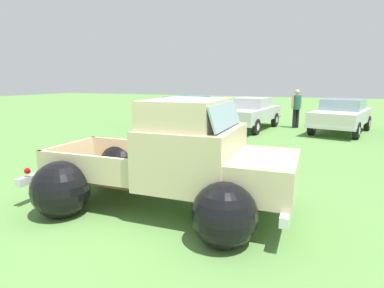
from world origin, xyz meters
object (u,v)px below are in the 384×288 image
(show_car_2, at_px, (342,115))
(show_car_0, at_px, (185,110))
(vintage_pickup_truck, at_px, (179,167))
(spectator_0, at_px, (296,106))
(show_car_1, at_px, (250,112))

(show_car_2, bearing_deg, show_car_0, -73.26)
(vintage_pickup_truck, bearing_deg, show_car_0, 111.61)
(vintage_pickup_truck, xyz_separation_m, show_car_0, (-4.32, 9.85, 0.03))
(vintage_pickup_truck, bearing_deg, spectator_0, 83.46)
(show_car_1, bearing_deg, show_car_2, 103.91)
(show_car_1, relative_size, show_car_2, 1.02)
(vintage_pickup_truck, relative_size, show_car_0, 0.95)
(vintage_pickup_truck, bearing_deg, show_car_2, 72.79)
(show_car_2, distance_m, spectator_0, 2.08)
(show_car_0, xyz_separation_m, spectator_0, (5.18, 1.21, 0.25))
(show_car_1, xyz_separation_m, show_car_2, (3.86, 0.48, 0.00))
(show_car_2, xyz_separation_m, spectator_0, (-1.94, 0.71, 0.25))
(show_car_2, bearing_deg, show_car_1, -70.21)
(show_car_0, xyz_separation_m, show_car_2, (7.12, 0.51, -0.00))
(show_car_0, height_order, show_car_1, same)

